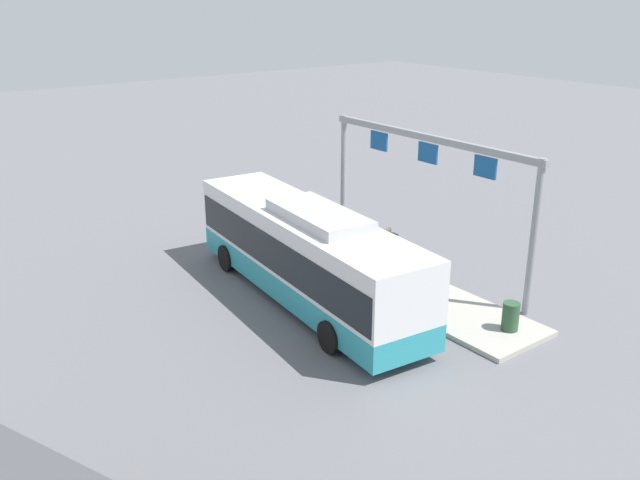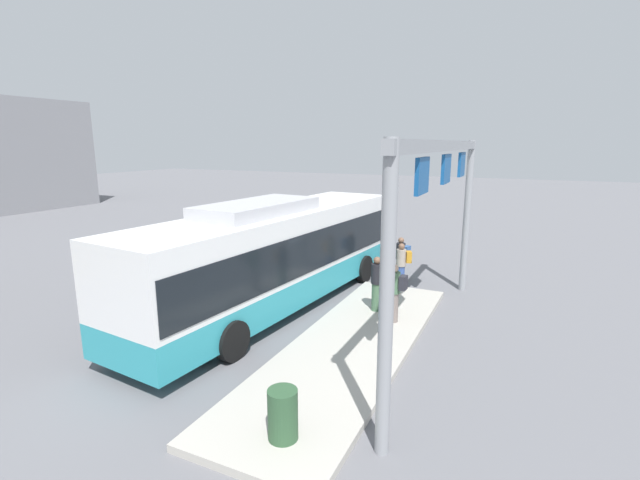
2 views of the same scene
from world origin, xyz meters
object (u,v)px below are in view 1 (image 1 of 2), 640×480
Objects in this scene: person_waiting_mid at (389,247)px; trash_bin at (511,316)px; person_waiting_near at (318,231)px; bus_main at (306,251)px; person_boarding at (298,226)px; person_waiting_far at (363,247)px.

trash_bin is (-5.80, 0.29, -0.44)m from person_waiting_mid.
person_waiting_near is at bearing 2.61° from trash_bin.
bus_main is 5.31m from person_boarding.
person_waiting_far is at bearing 109.56° from person_boarding.
person_waiting_near is (3.45, -3.09, -0.92)m from bus_main.
person_boarding is at bearing -74.05° from person_waiting_mid.
person_boarding is 1.00× the size of person_waiting_far.
bus_main reaches higher than person_boarding.
bus_main is at bearing 31.35° from trash_bin.
person_boarding is at bearing -98.55° from person_waiting_near.
person_waiting_near is 9.24m from trash_bin.
person_boarding and person_waiting_near have the same top height.
person_waiting_mid is at bearing -83.76° from bus_main.
person_waiting_far is 1.86× the size of trash_bin.
person_waiting_mid is 5.83m from trash_bin.
person_boarding is 1.00× the size of person_waiting_mid.
person_waiting_far is (0.63, 0.71, 0.00)m from person_waiting_mid.
person_boarding is 10.21m from trash_bin.
bus_main is 6.89× the size of person_waiting_mid.
person_waiting_mid reaches higher than trash_bin.
person_waiting_mid is 1.00× the size of person_waiting_far.
person_waiting_near is at bearing -75.07° from person_waiting_mid.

